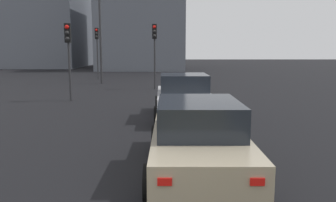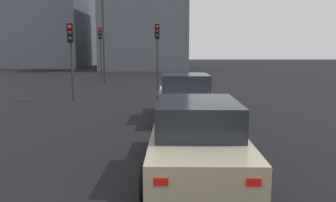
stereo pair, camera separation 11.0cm
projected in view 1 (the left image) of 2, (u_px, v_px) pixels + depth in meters
name	position (u px, v px, depth m)	size (l,w,h in m)	color
car_white_left_lead	(183.00, 97.00, 12.23)	(4.09, 2.11, 1.61)	silver
car_beige_left_second	(197.00, 138.00, 6.79)	(4.57, 2.02, 1.51)	tan
traffic_light_near_left	(155.00, 43.00, 20.79)	(0.32, 0.29, 4.02)	#2D2D30
traffic_light_near_right	(97.00, 43.00, 27.77)	(0.32, 0.29, 4.22)	#2D2D30
traffic_light_far_left	(68.00, 45.00, 16.00)	(0.32, 0.29, 3.70)	#2D2D30
street_lamp_kerbside	(100.00, 26.00, 23.92)	(0.56, 0.36, 6.99)	#2D2D30
building_facade_left	(143.00, 20.00, 43.52)	(14.30, 10.21, 12.36)	slate
building_facade_center	(46.00, 17.00, 47.45)	(12.89, 10.42, 13.85)	slate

